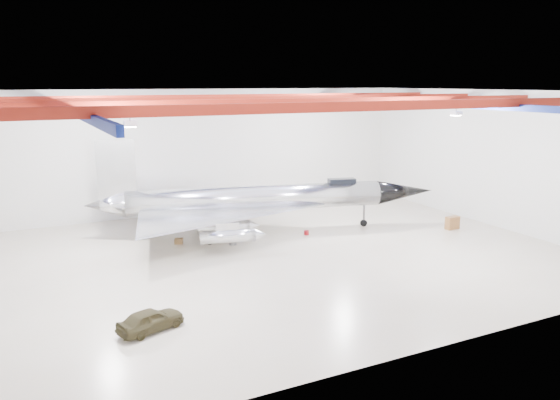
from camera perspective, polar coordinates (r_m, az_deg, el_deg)
floor at (r=37.16m, az=-1.01°, el=-5.95°), size 40.00×40.00×0.00m
wall_back at (r=49.67m, az=-8.46°, el=5.05°), size 40.00×0.00×40.00m
wall_right at (r=47.79m, az=21.27°, el=4.07°), size 0.00×30.00×30.00m
ceiling at (r=35.31m, az=-1.07°, el=11.27°), size 40.00×40.00×0.00m
ceiling_structure at (r=35.33m, az=-1.07°, el=10.17°), size 39.50×29.50×1.08m
jet_aircraft at (r=42.44m, az=-2.51°, el=-0.19°), size 27.29×19.12×7.55m
jeep at (r=27.18m, az=-13.37°, el=-12.08°), size 3.49×2.27×1.10m
desk at (r=45.99m, az=17.56°, el=-2.29°), size 1.15×0.61×1.03m
crate_ply at (r=40.69m, az=-10.54°, el=-4.24°), size 0.72×0.66×0.41m
toolbox_red at (r=44.12m, az=-6.50°, el=-2.88°), size 0.55×0.50×0.31m
engine_drum at (r=39.90m, az=-4.96°, el=-4.35°), size 0.65×0.65×0.48m
tool_chest at (r=42.35m, az=2.78°, el=-3.43°), size 0.49×0.49×0.35m
oil_barrel at (r=42.04m, az=-3.61°, el=-3.50°), size 0.65×0.54×0.43m
spares_box at (r=46.11m, az=-4.38°, el=-2.17°), size 0.40×0.40×0.31m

